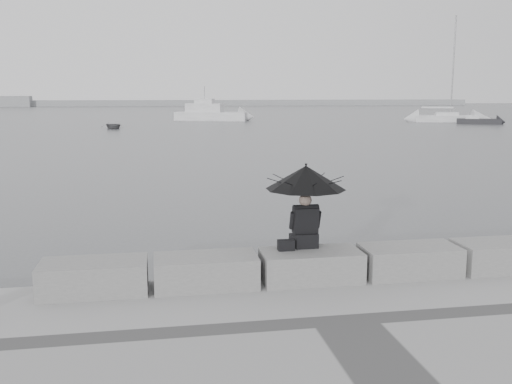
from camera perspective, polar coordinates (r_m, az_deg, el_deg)
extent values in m
plane|color=#474A4C|center=(9.99, 4.74, -10.73)|extent=(360.00, 360.00, 0.00)
cube|color=slate|center=(9.08, -15.89, -8.21)|extent=(1.60, 0.80, 0.50)
cube|color=slate|center=(9.05, -5.03, -7.92)|extent=(1.60, 0.80, 0.50)
cube|color=slate|center=(9.34, 5.51, -7.36)|extent=(1.60, 0.80, 0.50)
cube|color=slate|center=(9.91, 15.10, -6.64)|extent=(1.60, 0.80, 0.50)
cube|color=slate|center=(10.73, 23.41, -5.87)|extent=(1.60, 0.80, 0.50)
sphere|color=#726056|center=(9.35, 4.95, -0.82)|extent=(0.21, 0.21, 0.21)
cylinder|color=black|center=(9.33, 4.97, -0.41)|extent=(0.02, 0.02, 1.00)
cone|color=black|center=(9.28, 5.00, 1.46)|extent=(1.32, 1.32, 0.39)
sphere|color=black|center=(9.25, 5.02, 2.76)|extent=(0.04, 0.04, 0.04)
cube|color=black|center=(9.25, 3.02, -5.33)|extent=(0.26, 0.15, 0.17)
cube|color=gray|center=(164.08, -9.16, 8.78)|extent=(180.00, 6.00, 1.60)
cube|color=silver|center=(74.81, 18.49, 6.93)|extent=(7.97, 4.73, 0.90)
cube|color=silver|center=(74.79, 18.52, 7.39)|extent=(3.03, 2.37, 0.50)
cylinder|color=gray|center=(74.82, 18.77, 11.86)|extent=(0.16, 0.16, 12.00)
cylinder|color=gray|center=(74.77, 18.54, 7.89)|extent=(4.08, 1.48, 0.10)
cube|color=silver|center=(75.06, -4.45, 7.53)|extent=(9.74, 5.87, 1.20)
cube|color=silver|center=(75.02, -4.46, 8.37)|extent=(5.15, 3.69, 1.20)
cube|color=silver|center=(75.00, -4.47, 9.05)|extent=(2.75, 2.31, 0.60)
cylinder|color=gray|center=(74.99, -4.48, 9.89)|extent=(0.08, 0.08, 1.60)
cube|color=black|center=(71.27, 21.37, 6.56)|extent=(5.01, 3.66, 0.70)
cube|color=silver|center=(71.25, 21.39, 6.96)|extent=(1.84, 1.74, 0.50)
imported|color=slate|center=(59.47, -14.09, 6.45)|extent=(3.52, 2.05, 0.56)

